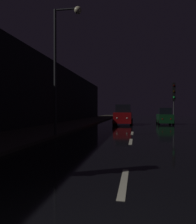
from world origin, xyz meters
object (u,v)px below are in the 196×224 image
traffic_light_far_right (174,95)px  streetlamp_overhead (62,52)px  car_parked_right_far (165,117)px  car_approaching_headlights (123,115)px

traffic_light_far_right → streetlamp_overhead: (-8.35, -12.84, 1.76)m
streetlamp_overhead → car_parked_right_far: bearing=61.9°
traffic_light_far_right → streetlamp_overhead: streetlamp_overhead is taller
traffic_light_far_right → car_parked_right_far: bearing=-146.6°
traffic_light_far_right → car_parked_right_far: size_ratio=1.23×
streetlamp_overhead → car_approaching_headlights: bearing=77.0°
car_approaching_headlights → car_parked_right_far: bearing=107.6°
traffic_light_far_right → car_approaching_headlights: 5.89m
streetlamp_overhead → car_approaching_headlights: 13.60m
car_parked_right_far → car_approaching_headlights: bearing=107.6°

